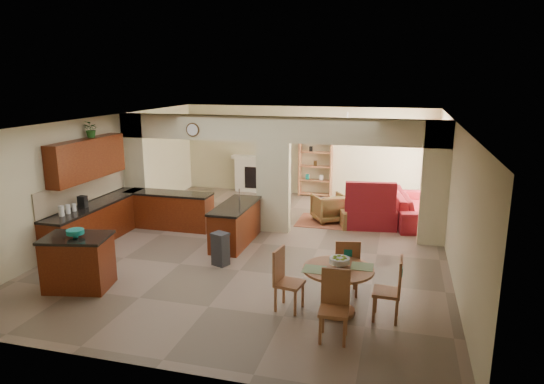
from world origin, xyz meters
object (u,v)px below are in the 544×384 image
(sofa, at_px, (412,207))
(armchair, at_px, (329,208))
(dining_table, at_px, (338,283))
(kitchen_island, at_px, (78,262))

(sofa, distance_m, armchair, 2.19)
(dining_table, distance_m, sofa, 5.75)
(armchair, bearing_deg, kitchen_island, 24.16)
(sofa, xyz_separation_m, armchair, (-2.10, -0.61, -0.02))
(kitchen_island, bearing_deg, dining_table, -8.54)
(dining_table, bearing_deg, kitchen_island, -176.86)
(kitchen_island, height_order, sofa, kitchen_island)
(dining_table, xyz_separation_m, armchair, (-0.89, 5.02, -0.15))
(armchair, bearing_deg, dining_table, 69.38)
(dining_table, relative_size, sofa, 0.43)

